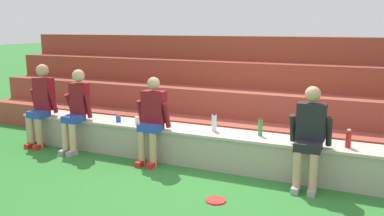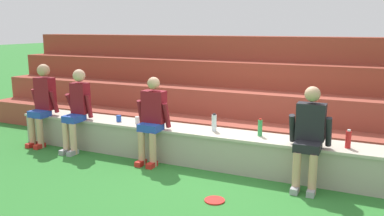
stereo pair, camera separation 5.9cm
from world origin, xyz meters
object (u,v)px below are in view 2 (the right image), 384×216
at_px(plastic_cup_left_end, 137,120).
at_px(plastic_cup_right_end, 119,118).
at_px(water_bottle_mid_left, 260,128).
at_px(person_far_left, 42,101).
at_px(person_left_of_center, 77,108).
at_px(person_center, 152,117).
at_px(person_right_of_center, 309,134).
at_px(water_bottle_center_gap, 348,139).
at_px(water_bottle_near_right, 214,123).
at_px(frisbee, 215,200).

relative_size(plastic_cup_left_end, plastic_cup_right_end, 1.11).
bearing_deg(water_bottle_mid_left, person_far_left, -175.74).
xyz_separation_m(person_left_of_center, person_center, (1.53, -0.02, -0.02)).
height_order(person_right_of_center, water_bottle_center_gap, person_right_of_center).
xyz_separation_m(person_left_of_center, plastic_cup_left_end, (1.10, 0.23, -0.16)).
bearing_deg(water_bottle_center_gap, water_bottle_near_right, 177.67).
height_order(water_bottle_mid_left, frisbee, water_bottle_mid_left).
bearing_deg(frisbee, person_far_left, 165.28).
bearing_deg(frisbee, person_right_of_center, 44.23).
relative_size(person_far_left, person_left_of_center, 1.04).
distance_m(person_left_of_center, water_bottle_center_gap, 4.46).
bearing_deg(water_bottle_mid_left, water_bottle_near_right, -178.87).
bearing_deg(person_left_of_center, water_bottle_mid_left, 5.93).
xyz_separation_m(person_far_left, person_left_of_center, (0.83, -0.03, -0.05)).
bearing_deg(person_center, person_right_of_center, -0.05).
height_order(person_left_of_center, water_bottle_center_gap, person_left_of_center).
height_order(person_far_left, plastic_cup_right_end, person_far_left).
bearing_deg(person_far_left, person_center, -1.22).
height_order(plastic_cup_right_end, frisbee, plastic_cup_right_end).
distance_m(person_far_left, plastic_cup_left_end, 1.95).
xyz_separation_m(person_center, plastic_cup_left_end, (-0.43, 0.25, -0.14)).
bearing_deg(plastic_cup_left_end, person_far_left, -174.20).
relative_size(water_bottle_center_gap, plastic_cup_right_end, 2.38).
bearing_deg(plastic_cup_right_end, frisbee, -27.70).
bearing_deg(frisbee, plastic_cup_right_end, 152.30).
relative_size(person_left_of_center, water_bottle_near_right, 5.13).
relative_size(person_far_left, plastic_cup_left_end, 12.47).
bearing_deg(water_bottle_near_right, person_right_of_center, -12.65).
height_order(person_right_of_center, frisbee, person_right_of_center).
relative_size(water_bottle_near_right, plastic_cup_right_end, 2.60).
distance_m(person_left_of_center, frisbee, 3.24).
xyz_separation_m(person_far_left, water_bottle_near_right, (3.29, 0.29, -0.14)).
distance_m(person_left_of_center, plastic_cup_left_end, 1.13).
relative_size(person_far_left, water_bottle_mid_left, 5.61).
distance_m(person_center, water_bottle_mid_left, 1.71).
height_order(person_left_of_center, person_center, person_left_of_center).
height_order(person_right_of_center, plastic_cup_right_end, person_right_of_center).
distance_m(person_right_of_center, frisbee, 1.56).
relative_size(water_bottle_mid_left, plastic_cup_left_end, 2.22).
distance_m(water_bottle_near_right, plastic_cup_right_end, 1.75).
relative_size(water_bottle_center_gap, water_bottle_mid_left, 0.96).
bearing_deg(person_far_left, person_right_of_center, -0.62).
bearing_deg(person_center, person_far_left, 178.78).
distance_m(water_bottle_center_gap, water_bottle_mid_left, 1.25).
relative_size(plastic_cup_left_end, frisbee, 0.46).
distance_m(person_right_of_center, water_bottle_mid_left, 0.85).
xyz_separation_m(water_bottle_near_right, plastic_cup_right_end, (-1.74, -0.10, -0.08)).
bearing_deg(water_bottle_mid_left, frisbee, -99.11).
height_order(person_right_of_center, water_bottle_mid_left, person_right_of_center).
xyz_separation_m(person_right_of_center, plastic_cup_right_end, (-3.25, 0.24, -0.15)).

